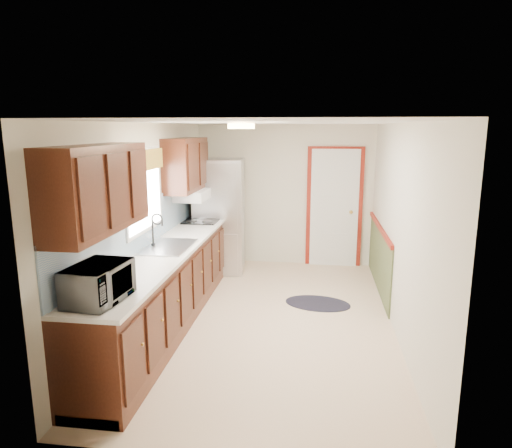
# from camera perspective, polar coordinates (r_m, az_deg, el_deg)

# --- Properties ---
(room_shell) EXTENTS (3.20, 5.20, 2.52)m
(room_shell) POSITION_cam_1_polar(r_m,az_deg,el_deg) (5.44, 1.69, -0.17)
(room_shell) COLOR beige
(room_shell) RESTS_ON ground
(kitchen_run) EXTENTS (0.63, 4.00, 2.20)m
(kitchen_run) POSITION_cam_1_polar(r_m,az_deg,el_deg) (5.52, -11.56, -4.40)
(kitchen_run) COLOR #37160C
(kitchen_run) RESTS_ON ground
(back_wall_trim) EXTENTS (1.12, 2.30, 2.08)m
(back_wall_trim) POSITION_cam_1_polar(r_m,az_deg,el_deg) (7.65, 10.85, 0.78)
(back_wall_trim) COLOR maroon
(back_wall_trim) RESTS_ON ground
(ceiling_fixture) EXTENTS (0.30, 0.30, 0.06)m
(ceiling_fixture) POSITION_cam_1_polar(r_m,az_deg,el_deg) (5.16, -1.86, 12.15)
(ceiling_fixture) COLOR #FFD88C
(ceiling_fixture) RESTS_ON room_shell
(microwave) EXTENTS (0.36, 0.59, 0.38)m
(microwave) POSITION_cam_1_polar(r_m,az_deg,el_deg) (3.96, -19.15, -6.52)
(microwave) COLOR white
(microwave) RESTS_ON kitchen_run
(refrigerator) EXTENTS (0.84, 0.81, 1.85)m
(refrigerator) POSITION_cam_1_polar(r_m,az_deg,el_deg) (7.49, -4.56, 1.02)
(refrigerator) COLOR #B7B7BC
(refrigerator) RESTS_ON ground
(rug) EXTENTS (0.96, 0.70, 0.01)m
(rug) POSITION_cam_1_polar(r_m,az_deg,el_deg) (6.33, 7.72, -9.80)
(rug) COLOR black
(rug) RESTS_ON ground
(cooktop) EXTENTS (0.51, 0.61, 0.02)m
(cooktop) POSITION_cam_1_polar(r_m,az_deg,el_deg) (7.05, -6.77, 0.47)
(cooktop) COLOR black
(cooktop) RESTS_ON kitchen_run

